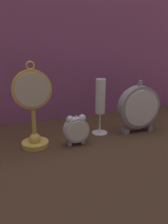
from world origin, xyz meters
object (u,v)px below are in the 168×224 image
object	(u,v)px
alarm_clock_twin_bell	(76,129)
champagne_flute	(100,101)
mantel_clock_silver	(139,107)
pocket_watch_on_stand	(33,110)

from	to	relation	value
alarm_clock_twin_bell	champagne_flute	bearing A→B (deg)	29.96
alarm_clock_twin_bell	mantel_clock_silver	bearing A→B (deg)	7.24
pocket_watch_on_stand	mantel_clock_silver	bearing A→B (deg)	-0.63
alarm_clock_twin_bell	champagne_flute	distance (m)	0.15
alarm_clock_twin_bell	mantel_clock_silver	xyz separation A→B (m)	(0.27, 0.03, 0.04)
mantel_clock_silver	pocket_watch_on_stand	bearing A→B (deg)	179.37
alarm_clock_twin_bell	champagne_flute	size ratio (longest dim) A/B	0.51
pocket_watch_on_stand	mantel_clock_silver	size ratio (longest dim) A/B	1.43
champagne_flute	pocket_watch_on_stand	bearing A→B (deg)	-173.34
champagne_flute	mantel_clock_silver	bearing A→B (deg)	-13.04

